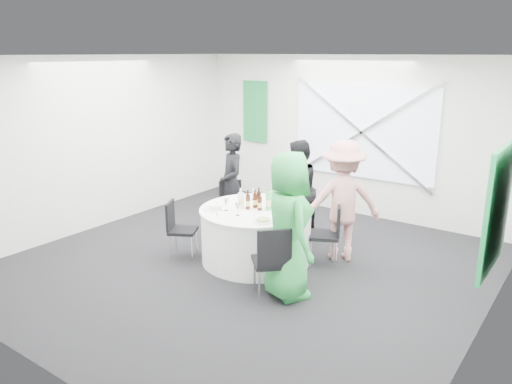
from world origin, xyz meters
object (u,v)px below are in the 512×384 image
Objects in this scene: person_man_back at (297,190)px; person_woman_pink at (342,201)px; chair_back_left at (232,204)px; chair_front_right at (272,258)px; clear_water_bottle at (241,201)px; person_woman_green at (288,226)px; chair_back_right at (330,230)px; chair_back at (290,201)px; green_water_bottle at (268,201)px; banquet_table at (256,235)px; person_man_back_left at (232,184)px; chair_front_left at (178,225)px.

person_woman_pink is (0.95, -0.38, 0.07)m from person_man_back.
person_woman_pink is at bearing -52.49° from chair_back_left.
chair_front_right is 1.62m from person_woman_pink.
person_woman_pink is 6.16× the size of clear_water_bottle.
chair_back_right is at bearing -54.99° from person_woman_green.
chair_back_right is 1.16m from person_woman_green.
green_water_bottle is at bearing -81.83° from chair_back.
chair_back_left is 3.09× the size of clear_water_bottle.
banquet_table is at bearing -90.00° from chair_front_right.
person_man_back reaches higher than clear_water_bottle.
chair_back_right is at bearing -137.59° from chair_front_right.
chair_back is 1.25m from green_water_bottle.
chair_back reaches higher than banquet_table.
person_man_back is 5.01× the size of green_water_bottle.
person_man_back_left is 1.05× the size of person_man_back.
banquet_table is 1.25m from person_man_back_left.
banquet_table is 1.70× the size of chair_back.
chair_front_left is at bearing -4.62° from person_woman_pink.
chair_back_left is 0.55× the size of person_man_back.
person_man_back is 1.99m from person_woman_green.
person_man_back_left is at bearing -29.99° from chair_front_left.
person_man_back is 0.88× the size of person_woman_green.
chair_back_left is 1.87m from chair_back_right.
banquet_table is 1.22m from person_woman_green.
person_man_back_left is 5.24× the size of green_water_bottle.
person_man_back_left is (-1.86, 0.20, 0.31)m from chair_back_right.
banquet_table is 1.12m from chair_front_left.
chair_back is 1.00× the size of chair_front_right.
chair_back_right is 0.93m from green_water_bottle.
chair_back_left is at bearing -30.30° from chair_front_left.
chair_back reaches higher than chair_front_left.
person_man_back reaches higher than chair_front_right.
person_man_back is 1.23m from clear_water_bottle.
chair_back is 1.12× the size of chair_front_left.
person_man_back_left is at bearing -0.23° from person_woman_green.
chair_front_left is 0.46× the size of person_woman_green.
chair_front_left is 1.93m from person_woman_green.
person_man_back reaches higher than chair_back_left.
person_woman_green reaches higher than chair_front_left.
chair_front_left is (-0.98, -0.54, 0.09)m from banquet_table.
chair_front_right is 2.16m from person_man_back.
person_man_back reaches higher than chair_back_right.
chair_front_right is 1.19m from green_water_bottle.
person_woman_pink is at bearing 37.32° from person_man_back_left.
person_man_back is at bearing -152.91° from chair_back_right.
chair_front_left is 0.50× the size of person_man_back_left.
green_water_bottle is at bearing 24.40° from clear_water_bottle.
banquet_table is 1.19m from person_man_back.
banquet_table is 1.17m from chair_back_left.
chair_front_left is 1.26m from person_man_back_left.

